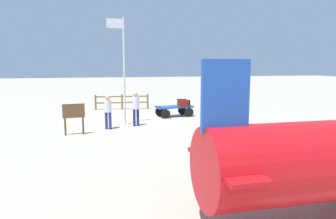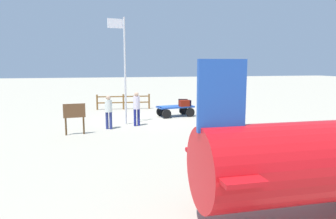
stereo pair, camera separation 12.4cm
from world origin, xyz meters
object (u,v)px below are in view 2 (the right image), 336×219
flagpole (123,64)px  signboard (74,114)px  suitcase_olive (186,103)px  worker_lead (137,106)px  suitcase_grey (184,103)px  worker_trailing (109,109)px  luggage_cart (175,109)px  suitcase_maroon (183,102)px

flagpole → signboard: size_ratio=3.92×
suitcase_olive → worker_lead: (3.26, 2.16, 0.19)m
worker_lead → signboard: size_ratio=1.24×
suitcase_grey → flagpole: size_ratio=0.12×
flagpole → worker_trailing: bearing=50.9°
flagpole → signboard: (2.41, 1.96, -2.24)m
signboard → worker_lead: bearing=-155.0°
luggage_cart → suitcase_olive: suitcase_olive is taller
suitcase_maroon → suitcase_grey: bearing=81.0°
suitcase_grey → worker_trailing: 5.26m
suitcase_olive → worker_lead: 3.91m
worker_lead → worker_trailing: bearing=18.6°
suitcase_grey → signboard: (6.12, 3.50, 0.11)m
suitcase_grey → suitcase_olive: size_ratio=1.02×
signboard → flagpole: bearing=-140.8°
suitcase_grey → signboard: signboard is taller
luggage_cart → flagpole: bearing=29.6°
worker_trailing → signboard: size_ratio=1.18×
worker_lead → suitcase_grey: bearing=-146.2°
signboard → luggage_cart: bearing=-146.0°
worker_lead → flagpole: 2.30m
suitcase_grey → worker_trailing: bearing=29.5°
worker_trailing → signboard: 1.80m
suitcase_grey → suitcase_maroon: size_ratio=1.02×
flagpole → suitcase_grey: bearing=-157.6°
luggage_cart → suitcase_maroon: bearing=-152.4°
flagpole → signboard: bearing=39.2°
luggage_cart → flagpole: flagpole is taller
luggage_cart → worker_lead: (2.65, 2.40, 0.56)m
suitcase_grey → worker_lead: (3.14, 2.10, 0.19)m
flagpole → luggage_cart: bearing=-150.4°
suitcase_olive → suitcase_maroon: (0.03, -0.55, 0.00)m
suitcase_grey → flagpole: 4.65m
luggage_cart → suitcase_maroon: suitcase_maroon is taller
luggage_cart → worker_trailing: 5.03m
suitcase_olive → signboard: 7.18m
suitcase_olive → flagpole: bearing=22.4°
worker_lead → luggage_cart: bearing=-137.8°
luggage_cart → suitcase_grey: bearing=148.6°
luggage_cart → flagpole: 4.60m
worker_lead → suitcase_olive: bearing=-146.5°
suitcase_maroon → luggage_cart: bearing=27.6°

